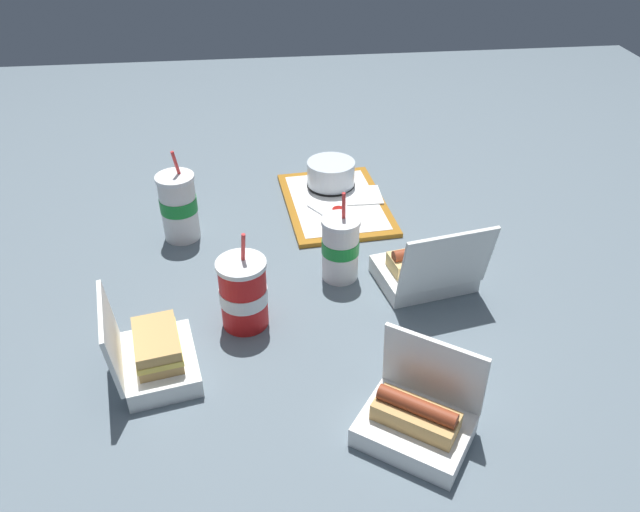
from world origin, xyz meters
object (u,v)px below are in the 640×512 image
Objects in this scene: soda_cup_back at (179,206)px; clamshell_hotdog_right at (417,419)px; food_tray at (335,204)px; cake_container at (331,175)px; clamshell_sandwich_corner at (154,355)px; ketchup_cup at (338,213)px; soda_cup_corner at (340,248)px; plastic_fork at (322,213)px; clamshell_hotdog_center at (426,268)px; soda_cup_right at (243,293)px.

clamshell_hotdog_right is at bearing -147.40° from soda_cup_back.
soda_cup_back is at bearing 105.21° from food_tray.
clamshell_sandwich_corner reaches higher than cake_container.
clamshell_sandwich_corner reaches higher than ketchup_cup.
soda_cup_back is (-0.03, 0.39, 0.06)m from ketchup_cup.
clamshell_hotdog_right is at bearing -172.30° from soda_cup_corner.
soda_cup_back reaches higher than plastic_fork.
plastic_fork is 0.71m from clamshell_hotdog_right.
soda_cup_right is at bearing 102.21° from clamshell_hotdog_center.
clamshell_hotdog_center is at bearing -151.32° from ketchup_cup.
soda_cup_right is (-0.39, 0.20, 0.06)m from plastic_fork.
food_tray is 0.52m from soda_cup_right.
plastic_fork is at bearing -35.80° from clamshell_sandwich_corner.
soda_cup_right is (-0.37, 0.24, 0.05)m from ketchup_cup.
soda_cup_back is at bearing 23.56° from soda_cup_right.
cake_container is 0.41m from soda_cup_corner.
soda_cup_corner is (0.26, -0.38, 0.03)m from clamshell_sandwich_corner.
clamshell_hotdog_right is at bearing -114.16° from clamshell_sandwich_corner.
clamshell_hotdog_right is at bearing -177.29° from ketchup_cup.
clamshell_hotdog_center is (0.21, -0.56, -0.00)m from clamshell_sandwich_corner.
food_tray is 0.77m from clamshell_hotdog_right.
clamshell_sandwich_corner is 0.96× the size of soda_cup_corner.
soda_cup_corner reaches higher than cake_container.
clamshell_sandwich_corner is 0.87× the size of clamshell_hotdog_center.
soda_cup_right is 1.01× the size of soda_cup_corner.
soda_cup_right reaches higher than clamshell_hotdog_center.
soda_cup_corner is (-0.31, 0.03, 0.07)m from food_tray.
soda_cup_back reaches higher than food_tray.
ketchup_cup is (-0.08, 0.00, 0.02)m from food_tray.
cake_container is 0.86m from clamshell_hotdog_right.
soda_cup_right is (-0.54, 0.25, 0.03)m from cake_container.
soda_cup_back reaches higher than clamshell_sandwich_corner.
cake_container is 0.59m from soda_cup_right.
soda_cup_corner is at bearing 149.27° from plastic_fork.
clamshell_hotdog_center is at bearing -69.54° from clamshell_sandwich_corner.
soda_cup_back is (0.34, 0.15, 0.01)m from soda_cup_right.
soda_cup_corner is (0.46, 0.06, 0.04)m from clamshell_hotdog_right.
clamshell_hotdog_right is 0.46m from soda_cup_corner.
clamshell_sandwich_corner is 0.46m from soda_cup_corner.
cake_container is 0.60× the size of clamshell_hotdog_right.
clamshell_hotdog_right is at bearing -139.46° from soda_cup_right.
clamshell_sandwich_corner reaches higher than food_tray.
clamshell_hotdog_center is at bearing -105.09° from soda_cup_corner.
clamshell_sandwich_corner is (-0.49, 0.41, 0.02)m from ketchup_cup.
ketchup_cup is at bearing 179.16° from cake_container.
food_tray is 1.70× the size of soda_cup_back.
clamshell_hotdog_center is at bearing -157.43° from food_tray.
soda_cup_right is 0.37m from soda_cup_back.
clamshell_hotdog_right reaches higher than ketchup_cup.
soda_cup_corner is 0.92× the size of soda_cup_back.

